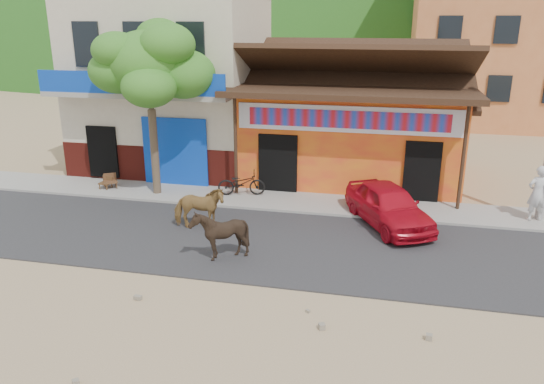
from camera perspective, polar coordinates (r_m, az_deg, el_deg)
The scene contains 14 objects.
ground at distance 13.07m, azimuth -4.06°, elevation -9.85°, with size 120.00×120.00×0.00m, color #9E825B.
road at distance 15.23m, azimuth -1.39°, elevation -5.45°, with size 60.00×5.00×0.04m, color #28282B.
sidewalk at distance 18.39m, azimuth 1.22°, elevation -1.02°, with size 60.00×2.00×0.12m, color gray.
dance_club at distance 21.51m, azimuth 8.65°, elevation 6.46°, with size 8.00×6.00×3.60m, color orange.
cafe_building at distance 22.97m, azimuth -10.51°, elevation 11.42°, with size 7.00×6.00×7.00m, color beige.
apartment_front at distance 35.46m, azimuth 22.69°, elevation 16.79°, with size 9.00×9.00×12.00m, color #CC723F.
tree at distance 18.86m, azimuth -12.83°, elevation 8.63°, with size 3.00×3.00×6.00m, color #2D721E, non-canonical shape.
cow_tan at distance 16.09m, azimuth -7.86°, elevation -1.69°, with size 0.71×1.55×1.31m, color olive.
cow_dark at distance 14.00m, azimuth -5.67°, elevation -4.55°, with size 1.12×1.26×1.39m, color black.
red_car at distance 16.57m, azimuth 12.42°, elevation -1.40°, with size 1.53×3.79×1.29m, color red.
scooter at distance 18.77m, azimuth -3.29°, elevation 0.97°, with size 0.58×1.68×0.88m, color black.
pedestrian at distance 18.21m, azimuth 26.64°, elevation -0.12°, with size 0.64×0.42×1.76m, color silver.
cafe_chair_left at distance 20.41m, azimuth -17.53°, elevation 1.49°, with size 0.39×0.39×0.83m, color #452E17, non-canonical shape.
cafe_chair_right at distance 20.39m, azimuth -17.02°, elevation 1.73°, with size 0.45×0.45×0.97m, color #50361A, non-canonical shape.
Camera 1 is at (3.39, -11.01, 6.18)m, focal length 35.00 mm.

